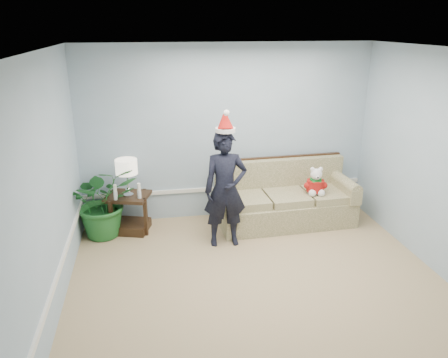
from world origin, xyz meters
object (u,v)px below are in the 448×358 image
at_px(side_table, 129,217).
at_px(teddy_bear, 316,184).
at_px(sofa, 284,201).
at_px(table_lamp, 126,168).
at_px(man, 225,190).
at_px(houseplant, 103,201).

xyz_separation_m(side_table, teddy_bear, (2.80, -0.27, 0.43)).
bearing_deg(sofa, side_table, 176.17).
relative_size(table_lamp, man, 0.34).
distance_m(houseplant, teddy_bear, 3.15).
relative_size(sofa, teddy_bear, 4.86).
distance_m(sofa, teddy_bear, 0.56).
distance_m(table_lamp, man, 1.46).
distance_m(table_lamp, teddy_bear, 2.81).
bearing_deg(teddy_bear, side_table, -178.02).
xyz_separation_m(side_table, table_lamp, (0.02, -0.04, 0.78)).
distance_m(houseplant, man, 1.80).
height_order(sofa, teddy_bear, sofa).
bearing_deg(side_table, teddy_bear, -5.45).
height_order(side_table, man, man).
distance_m(side_table, houseplant, 0.47).
bearing_deg(table_lamp, teddy_bear, -4.56).
distance_m(side_table, man, 1.60).
bearing_deg(man, side_table, 155.06).
bearing_deg(man, table_lamp, 156.39).
height_order(table_lamp, houseplant, table_lamp).
relative_size(side_table, man, 0.44).
xyz_separation_m(table_lamp, houseplant, (-0.36, -0.03, -0.46)).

